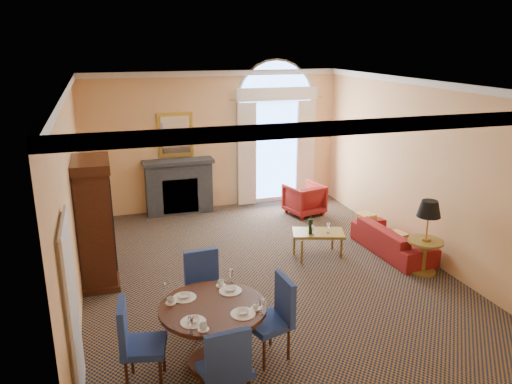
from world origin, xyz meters
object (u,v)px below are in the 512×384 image
object	(u,v)px
armoire	(95,224)
sofa	(393,239)
dining_table	(213,322)
side_table	(427,228)
coffee_table	(318,234)
armchair	(304,199)

from	to	relation	value
armoire	sofa	world-z (taller)	armoire
armoire	sofa	size ratio (longest dim) A/B	1.14
dining_table	side_table	world-z (taller)	side_table
sofa	side_table	distance (m)	1.06
armoire	coffee_table	world-z (taller)	armoire
armchair	coffee_table	distance (m)	2.35
coffee_table	side_table	distance (m)	1.92
armchair	side_table	bearing A→B (deg)	88.51
coffee_table	dining_table	bearing A→B (deg)	-116.13
dining_table	armchair	world-z (taller)	dining_table
armoire	coffee_table	distance (m)	3.91
armoire	dining_table	bearing A→B (deg)	-64.82
coffee_table	side_table	size ratio (longest dim) A/B	0.82
sofa	side_table	xyz separation A→B (m)	(0.05, -0.90, 0.56)
armchair	coffee_table	size ratio (longest dim) A/B	0.75
side_table	armoire	bearing A→B (deg)	165.72
armchair	coffee_table	bearing A→B (deg)	59.00
armchair	side_table	world-z (taller)	side_table
side_table	armchair	bearing A→B (deg)	102.85
armoire	dining_table	size ratio (longest dim) A/B	1.60
side_table	dining_table	bearing A→B (deg)	-160.37
armoire	side_table	xyz separation A→B (m)	(5.32, -1.35, -0.18)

